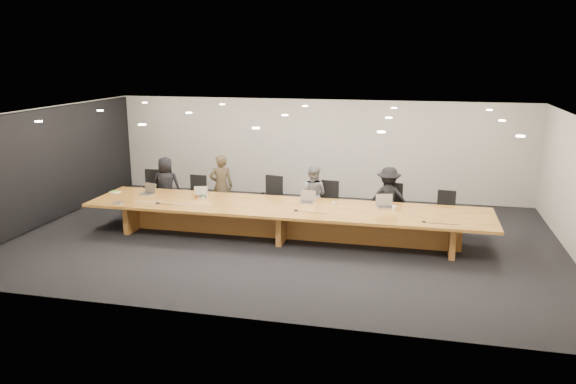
# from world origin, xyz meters

# --- Properties ---
(ground) EXTENTS (12.00, 12.00, 0.00)m
(ground) POSITION_xyz_m (0.00, 0.00, 0.00)
(ground) COLOR black
(ground) RESTS_ON ground
(back_wall) EXTENTS (12.00, 0.02, 2.80)m
(back_wall) POSITION_xyz_m (0.00, 4.00, 1.40)
(back_wall) COLOR silver
(back_wall) RESTS_ON ground
(left_wall_panel) EXTENTS (0.08, 7.84, 2.74)m
(left_wall_panel) POSITION_xyz_m (-5.94, 0.00, 1.37)
(left_wall_panel) COLOR black
(left_wall_panel) RESTS_ON ground
(conference_table) EXTENTS (9.00, 1.80, 0.75)m
(conference_table) POSITION_xyz_m (0.00, 0.00, 0.52)
(conference_table) COLOR brown
(conference_table) RESTS_ON ground
(chair_far_left) EXTENTS (0.59, 0.59, 1.12)m
(chair_far_left) POSITION_xyz_m (-3.91, 1.30, 0.56)
(chair_far_left) COLOR black
(chair_far_left) RESTS_ON ground
(chair_left) EXTENTS (0.59, 0.59, 1.06)m
(chair_left) POSITION_xyz_m (-2.63, 1.18, 0.53)
(chair_left) COLOR black
(chair_left) RESTS_ON ground
(chair_mid_left) EXTENTS (0.69, 0.69, 1.12)m
(chair_mid_left) POSITION_xyz_m (-0.70, 1.32, 0.56)
(chair_mid_left) COLOR black
(chair_mid_left) RESTS_ON ground
(chair_mid_right) EXTENTS (0.61, 0.61, 1.06)m
(chair_mid_right) POSITION_xyz_m (0.74, 1.32, 0.53)
(chair_mid_right) COLOR black
(chair_mid_right) RESTS_ON ground
(chair_right) EXTENTS (0.70, 0.70, 1.12)m
(chair_right) POSITION_xyz_m (2.24, 1.20, 0.56)
(chair_right) COLOR black
(chair_right) RESTS_ON ground
(chair_far_right) EXTENTS (0.55, 0.55, 0.99)m
(chair_far_right) POSITION_xyz_m (3.51, 1.21, 0.50)
(chair_far_right) COLOR black
(chair_far_right) RESTS_ON ground
(person_a) EXTENTS (0.81, 0.61, 1.49)m
(person_a) POSITION_xyz_m (-3.46, 1.28, 0.75)
(person_a) COLOR black
(person_a) RESTS_ON ground
(person_b) EXTENTS (0.69, 0.57, 1.62)m
(person_b) POSITION_xyz_m (-1.95, 1.27, 0.81)
(person_b) COLOR #31291A
(person_b) RESTS_ON ground
(person_c) EXTENTS (0.78, 0.65, 1.44)m
(person_c) POSITION_xyz_m (0.40, 1.24, 0.72)
(person_c) COLOR slate
(person_c) RESTS_ON ground
(person_d) EXTENTS (1.02, 0.65, 1.49)m
(person_d) POSITION_xyz_m (2.20, 1.23, 0.75)
(person_d) COLOR black
(person_d) RESTS_ON ground
(laptop_a) EXTENTS (0.40, 0.34, 0.27)m
(laptop_a) POSITION_xyz_m (-3.49, 0.27, 0.88)
(laptop_a) COLOR tan
(laptop_a) RESTS_ON conference_table
(laptop_b) EXTENTS (0.37, 0.32, 0.25)m
(laptop_b) POSITION_xyz_m (-2.13, 0.33, 0.87)
(laptop_b) COLOR #C1B093
(laptop_b) RESTS_ON conference_table
(laptop_d) EXTENTS (0.37, 0.28, 0.27)m
(laptop_d) POSITION_xyz_m (0.41, 0.39, 0.89)
(laptop_d) COLOR tan
(laptop_d) RESTS_ON conference_table
(laptop_e) EXTENTS (0.43, 0.37, 0.29)m
(laptop_e) POSITION_xyz_m (2.19, 0.36, 0.90)
(laptop_e) COLOR tan
(laptop_e) RESTS_ON conference_table
(water_bottle) EXTENTS (0.08, 0.08, 0.20)m
(water_bottle) POSITION_xyz_m (-2.00, 0.15, 0.85)
(water_bottle) COLOR #A9B9B5
(water_bottle) RESTS_ON conference_table
(amber_mug) EXTENTS (0.08, 0.08, 0.09)m
(amber_mug) POSITION_xyz_m (-2.19, 0.20, 0.79)
(amber_mug) COLOR brown
(amber_mug) RESTS_ON conference_table
(paper_cup_near) EXTENTS (0.08, 0.08, 0.08)m
(paper_cup_near) POSITION_xyz_m (1.05, 0.31, 0.79)
(paper_cup_near) COLOR silver
(paper_cup_near) RESTS_ON conference_table
(paper_cup_far) EXTENTS (0.11, 0.11, 0.10)m
(paper_cup_far) POSITION_xyz_m (2.39, 0.19, 0.80)
(paper_cup_far) COLOR silver
(paper_cup_far) RESTS_ON conference_table
(notepad) EXTENTS (0.29, 0.26, 0.01)m
(notepad) POSITION_xyz_m (-4.35, 0.29, 0.76)
(notepad) COLOR silver
(notepad) RESTS_ON conference_table
(lime_gadget) EXTENTS (0.17, 0.10, 0.02)m
(lime_gadget) POSITION_xyz_m (-4.36, 0.27, 0.78)
(lime_gadget) COLOR #5DB22F
(lime_gadget) RESTS_ON notepad
(av_box) EXTENTS (0.21, 0.16, 0.03)m
(av_box) POSITION_xyz_m (-3.73, -0.67, 0.77)
(av_box) COLOR #AEAFB3
(av_box) RESTS_ON conference_table
(mic_left) EXTENTS (0.17, 0.17, 0.03)m
(mic_left) POSITION_xyz_m (-2.86, -0.44, 0.77)
(mic_left) COLOR black
(mic_left) RESTS_ON conference_table
(mic_center) EXTENTS (0.15, 0.15, 0.03)m
(mic_center) POSITION_xyz_m (0.32, -0.33, 0.76)
(mic_center) COLOR black
(mic_center) RESTS_ON conference_table
(mic_right) EXTENTS (0.12, 0.12, 0.03)m
(mic_right) POSITION_xyz_m (3.01, -0.55, 0.76)
(mic_right) COLOR black
(mic_right) RESTS_ON conference_table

